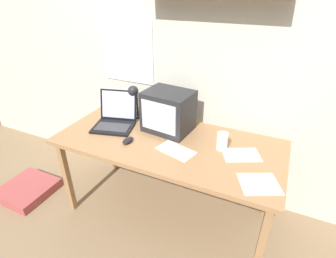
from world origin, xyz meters
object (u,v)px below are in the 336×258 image
(loose_paper_near_monitor, at_px, (176,151))
(laptop, at_px, (116,117))
(open_notebook, at_px, (241,155))
(floor_cushion, at_px, (28,189))
(crt_monitor, at_px, (168,111))
(juice_glass, at_px, (222,142))
(computer_mouse, at_px, (128,140))
(desk_lamp, at_px, (135,97))
(printed_handout, at_px, (259,184))
(corner_desk, at_px, (168,147))

(loose_paper_near_monitor, bearing_deg, laptop, 165.58)
(open_notebook, distance_m, floor_cushion, 2.01)
(crt_monitor, xyz_separation_m, juice_glass, (0.46, -0.10, -0.10))
(computer_mouse, bearing_deg, desk_lamp, 112.71)
(printed_handout, distance_m, loose_paper_near_monitor, 0.60)
(computer_mouse, bearing_deg, floor_cushion, -168.46)
(crt_monitor, distance_m, computer_mouse, 0.39)
(laptop, height_order, desk_lamp, desk_lamp)
(crt_monitor, height_order, desk_lamp, crt_monitor)
(computer_mouse, distance_m, loose_paper_near_monitor, 0.37)
(laptop, distance_m, computer_mouse, 0.32)
(corner_desk, bearing_deg, desk_lamp, 151.07)
(laptop, distance_m, open_notebook, 1.05)
(juice_glass, bearing_deg, printed_handout, -42.27)
(juice_glass, xyz_separation_m, loose_paper_near_monitor, (-0.29, -0.16, -0.06))
(desk_lamp, bearing_deg, printed_handout, -22.07)
(printed_handout, relative_size, floor_cushion, 0.65)
(open_notebook, bearing_deg, juice_glass, 173.33)
(open_notebook, bearing_deg, desk_lamp, 168.69)
(crt_monitor, distance_m, printed_handout, 0.87)
(corner_desk, bearing_deg, floor_cushion, -164.63)
(printed_handout, distance_m, open_notebook, 0.30)
(juice_glass, xyz_separation_m, computer_mouse, (-0.65, -0.20, -0.04))
(corner_desk, relative_size, juice_glass, 13.18)
(computer_mouse, relative_size, printed_handout, 0.38)
(desk_lamp, xyz_separation_m, loose_paper_near_monitor, (0.53, -0.33, -0.19))
(laptop, distance_m, printed_handout, 1.23)
(computer_mouse, bearing_deg, open_notebook, 13.12)
(desk_lamp, distance_m, loose_paper_near_monitor, 0.65)
(crt_monitor, relative_size, desk_lamp, 1.30)
(juice_glass, bearing_deg, desk_lamp, 167.87)
(desk_lamp, xyz_separation_m, juice_glass, (0.81, -0.17, -0.13))
(crt_monitor, relative_size, computer_mouse, 3.59)
(juice_glass, relative_size, loose_paper_near_monitor, 0.44)
(loose_paper_near_monitor, bearing_deg, corner_desk, 136.90)
(laptop, relative_size, computer_mouse, 3.57)
(laptop, distance_m, floor_cushion, 1.18)
(juice_glass, height_order, open_notebook, juice_glass)
(corner_desk, xyz_separation_m, juice_glass, (0.39, 0.06, 0.12))
(laptop, bearing_deg, loose_paper_near_monitor, -29.15)
(desk_lamp, relative_size, floor_cushion, 0.67)
(laptop, relative_size, floor_cushion, 0.87)
(computer_mouse, relative_size, loose_paper_near_monitor, 0.37)
(corner_desk, xyz_separation_m, floor_cushion, (-1.31, -0.36, -0.63))
(crt_monitor, distance_m, open_notebook, 0.64)
(corner_desk, distance_m, loose_paper_near_monitor, 0.16)
(corner_desk, relative_size, floor_cushion, 3.80)
(corner_desk, bearing_deg, open_notebook, 4.28)
(crt_monitor, xyz_separation_m, laptop, (-0.43, -0.10, -0.10))
(crt_monitor, distance_m, loose_paper_near_monitor, 0.35)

